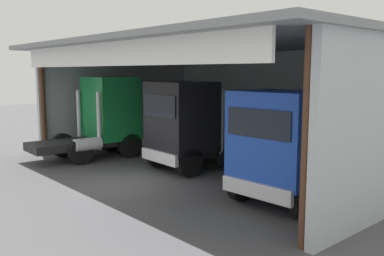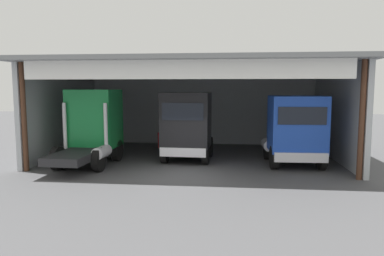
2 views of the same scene
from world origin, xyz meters
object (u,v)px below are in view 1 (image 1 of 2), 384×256
Objects in this scene: truck_green_yard_outside at (105,116)px; tool_cart at (225,141)px; oil_drum at (244,140)px; truck_black_center_right_bay at (186,124)px; truck_blue_right_bay at (286,146)px.

truck_green_yard_outside is 6.18m from tool_cart.
oil_drum is at bearing 67.62° from truck_green_yard_outside.
truck_green_yard_outside is at bearing -117.56° from tool_cart.
truck_black_center_right_bay is 5.06× the size of oil_drum.
truck_blue_right_bay is 4.93× the size of tool_cart.
truck_green_yard_outside reaches higher than oil_drum.
tool_cart reaches higher than oil_drum.
truck_green_yard_outside is at bearing 15.24° from truck_black_center_right_bay.
truck_blue_right_bay reaches higher than oil_drum.
truck_green_yard_outside is 1.16× the size of truck_black_center_right_bay.
truck_black_center_right_bay is 5.91m from oil_drum.
truck_green_yard_outside is 5.14× the size of tool_cart.
tool_cart is at bearing -63.67° from truck_black_center_right_bay.
tool_cart is (-0.19, -1.23, 0.06)m from oil_drum.
oil_drum is 0.87× the size of tool_cart.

